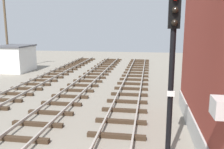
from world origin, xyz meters
TOP-DOWN VIEW (x-y plane):
  - signal_mast at (2.86, 2.44)m, footprint 0.36×0.40m
  - control_hut at (-11.78, 17.97)m, footprint 3.00×3.80m
  - utility_pole_far at (-13.31, 19.00)m, footprint 1.80×0.24m

SIDE VIEW (x-z plane):
  - control_hut at x=-11.78m, z-range 0.01..2.77m
  - signal_mast at x=2.86m, z-range 0.71..6.35m
  - utility_pole_far at x=-13.31m, z-range 0.19..9.02m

